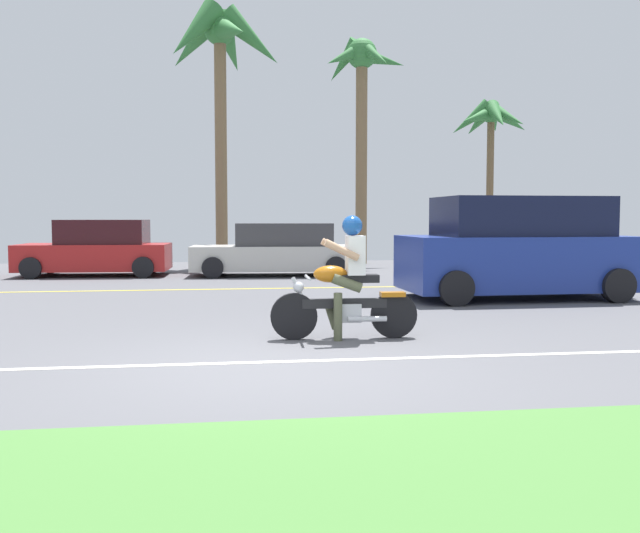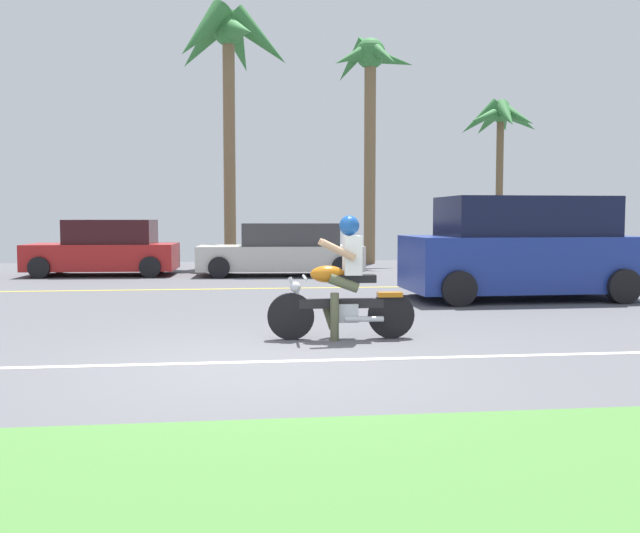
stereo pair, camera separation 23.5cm
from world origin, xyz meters
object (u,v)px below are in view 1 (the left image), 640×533
at_px(motorcyclist, 346,287).
at_px(parked_car_2, 277,251).
at_px(suv_nearby, 517,249).
at_px(parked_car_1, 98,250).
at_px(palm_tree_1, 220,50).
at_px(palm_tree_2, 490,124).
at_px(palm_tree_0, 362,81).

distance_m(motorcyclist, parked_car_2, 10.16).
relative_size(suv_nearby, parked_car_1, 1.14).
bearing_deg(palm_tree_1, motorcyclist, -84.04).
bearing_deg(palm_tree_1, parked_car_1, -131.51).
bearing_deg(parked_car_2, parked_car_1, 172.36).
bearing_deg(palm_tree_1, parked_car_2, -71.75).
bearing_deg(suv_nearby, palm_tree_2, 71.21).
xyz_separation_m(suv_nearby, parked_car_2, (-4.19, 6.06, -0.29)).
bearing_deg(palm_tree_2, palm_tree_0, -179.15).
bearing_deg(parked_car_2, motorcyclist, -89.67).
distance_m(parked_car_1, palm_tree_0, 10.54).
bearing_deg(suv_nearby, palm_tree_1, 118.27).
bearing_deg(palm_tree_0, palm_tree_2, 0.85).
bearing_deg(parked_car_2, palm_tree_2, 30.98).
xyz_separation_m(motorcyclist, palm_tree_0, (3.19, 14.81, 5.49)).
relative_size(motorcyclist, palm_tree_2, 0.34).
relative_size(motorcyclist, palm_tree_0, 0.25).
bearing_deg(palm_tree_0, suv_nearby, -85.00).
height_order(palm_tree_0, palm_tree_1, palm_tree_1).
xyz_separation_m(parked_car_1, parked_car_2, (4.83, -0.65, -0.04)).
xyz_separation_m(palm_tree_0, palm_tree_2, (4.61, 0.07, -1.35)).
bearing_deg(palm_tree_0, motorcyclist, -102.16).
bearing_deg(parked_car_1, palm_tree_2, 17.78).
relative_size(parked_car_2, palm_tree_2, 0.80).
height_order(parked_car_1, palm_tree_2, palm_tree_2).
bearing_deg(palm_tree_0, parked_car_2, -124.96).
xyz_separation_m(parked_car_1, palm_tree_2, (12.68, 4.07, 4.11)).
relative_size(motorcyclist, parked_car_2, 0.42).
bearing_deg(motorcyclist, palm_tree_2, 62.35).
height_order(motorcyclist, palm_tree_0, palm_tree_0).
distance_m(parked_car_2, palm_tree_1, 7.87).
xyz_separation_m(parked_car_1, palm_tree_1, (3.36, 3.80, 6.29)).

